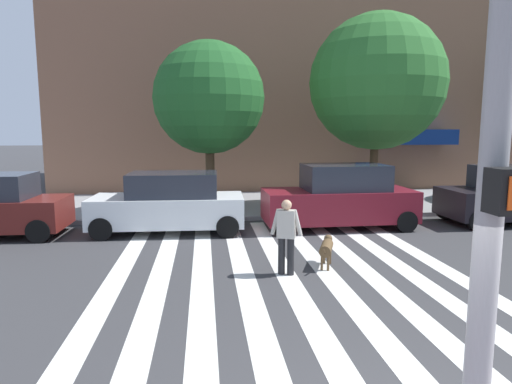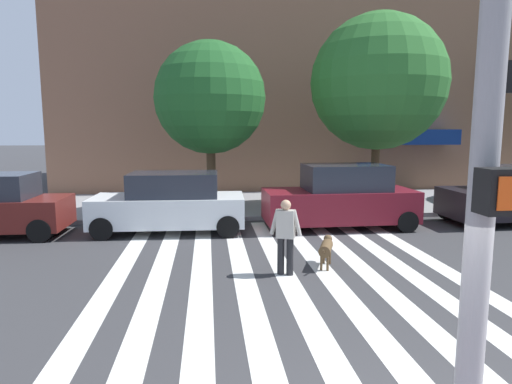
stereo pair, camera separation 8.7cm
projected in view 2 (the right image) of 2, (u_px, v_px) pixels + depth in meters
ground_plane at (313, 274)px, 9.60m from camera, size 160.00×160.00×0.00m
sidewalk_far at (263, 204)px, 18.16m from camera, size 80.00×6.00×0.15m
crosswalk_stripes at (285, 275)px, 9.54m from camera, size 7.65×10.81×0.01m
traffic_light_pole at (498, 64)px, 2.71m from camera, size 0.74×0.46×5.80m
parked_car_behind_first at (170, 203)px, 13.38m from camera, size 4.58×2.07×1.82m
parked_car_third_in_line at (341, 198)px, 13.94m from camera, size 4.73×2.04×2.02m
parked_car_fourth_in_line at (511, 196)px, 14.57m from camera, size 4.27×2.06×1.92m
street_tree_nearest at (210, 98)px, 15.79m from camera, size 3.99×3.99×6.07m
street_tree_middle at (378, 82)px, 16.20m from camera, size 4.95×4.95×7.14m
pedestrian_dog_walker at (286, 233)px, 9.43m from camera, size 0.69×0.36×1.64m
dog_on_leash at (326, 248)px, 10.07m from camera, size 0.54×1.11×0.65m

